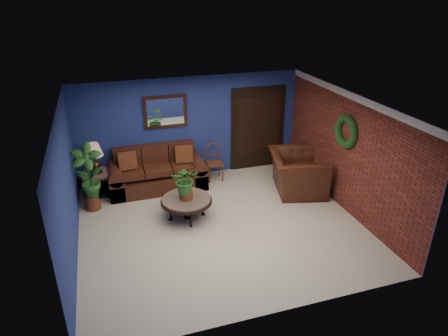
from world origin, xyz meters
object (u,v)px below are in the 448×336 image
object	(u,v)px
table_lamp	(94,155)
side_chair	(214,159)
sofa	(157,174)
armchair	(297,172)
end_table	(97,178)
coffee_table	(186,201)

from	to	relation	value
table_lamp	side_chair	world-z (taller)	table_lamp
sofa	armchair	world-z (taller)	sofa
end_table	side_chair	bearing A→B (deg)	1.39
coffee_table	armchair	bearing A→B (deg)	9.39
table_lamp	side_chair	xyz separation A→B (m)	(2.77, 0.07, -0.50)
coffee_table	side_chair	distance (m)	1.94
side_chair	armchair	bearing A→B (deg)	-31.73
end_table	table_lamp	world-z (taller)	table_lamp
coffee_table	table_lamp	xyz separation A→B (m)	(-1.71, 1.56, 0.62)
coffee_table	armchair	xyz separation A→B (m)	(2.74, 0.45, 0.05)
end_table	side_chair	distance (m)	2.77
sofa	coffee_table	size ratio (longest dim) A/B	2.11
table_lamp	armchair	xyz separation A→B (m)	(4.45, -1.11, -0.56)
side_chair	table_lamp	bearing A→B (deg)	-175.47
sofa	end_table	distance (m)	1.35
sofa	coffee_table	distance (m)	1.63
end_table	table_lamp	bearing A→B (deg)	135.00
side_chair	sofa	bearing A→B (deg)	-175.53
coffee_table	armchair	distance (m)	2.78
sofa	side_chair	size ratio (longest dim) A/B	2.46
table_lamp	side_chair	size ratio (longest dim) A/B	0.74
sofa	side_chair	xyz separation A→B (m)	(1.42, 0.03, 0.18)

